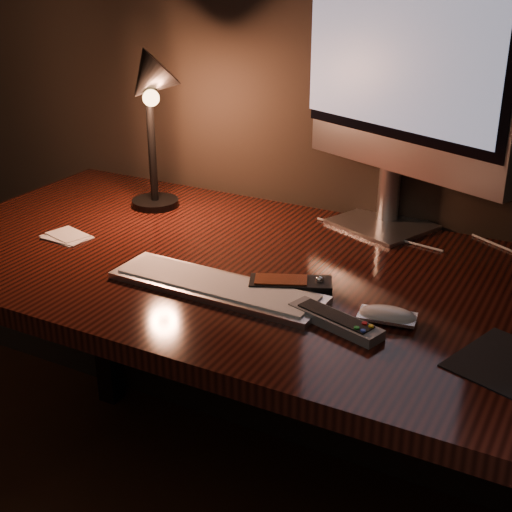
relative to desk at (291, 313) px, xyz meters
The scene contains 9 objects.
desk is the anchor object (origin of this frame).
monitor 0.58m from the desk, 67.94° to the left, with size 0.59×0.27×0.65m.
keyboard 0.25m from the desk, 106.64° to the right, with size 0.42×0.12×0.02m, color silver.
mouse 0.34m from the desk, 33.04° to the right, with size 0.10×0.05×0.02m, color white.
media_remote 0.20m from the desk, 65.61° to the right, with size 0.16×0.11×0.03m.
tv_remote 0.33m from the desk, 50.18° to the right, with size 0.18×0.10×0.02m.
papers 0.53m from the desk, 164.75° to the right, with size 0.11×0.07×0.01m, color white.
desk_lamp 0.58m from the desk, 166.94° to the left, with size 0.20×0.21×0.39m.
cable 0.36m from the desk, 36.88° to the left, with size 0.01×0.01×0.62m, color white.
Camera 1 is at (0.57, 0.70, 1.34)m, focal length 50.00 mm.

